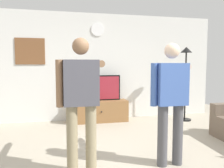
{
  "coord_description": "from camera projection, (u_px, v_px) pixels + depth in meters",
  "views": [
    {
      "loc": [
        -0.95,
        -2.89,
        1.41
      ],
      "look_at": [
        0.01,
        1.2,
        1.05
      ],
      "focal_mm": 36.61,
      "sensor_mm": 36.0,
      "label": 1
    }
  ],
  "objects": [
    {
      "name": "framed_picture",
      "position": [
        30.0,
        51.0,
        5.44
      ],
      "size": [
        0.68,
        0.04,
        0.63
      ],
      "primitive_type": "cube",
      "color": "brown"
    },
    {
      "name": "wall_clock",
      "position": [
        98.0,
        30.0,
        5.76
      ],
      "size": [
        0.33,
        0.03,
        0.33
      ],
      "primitive_type": "cylinder",
      "rotation": [
        1.57,
        0.0,
        0.0
      ],
      "color": "white"
    },
    {
      "name": "floor_lamp",
      "position": [
        186.0,
        68.0,
        5.69
      ],
      "size": [
        0.32,
        0.32,
        1.85
      ],
      "color": "black",
      "rests_on": "ground_plane"
    },
    {
      "name": "person_standing_nearer_lamp",
      "position": [
        81.0,
        98.0,
        2.87
      ],
      "size": [
        0.61,
        0.78,
        1.74
      ],
      "color": "gray",
      "rests_on": "ground_plane"
    },
    {
      "name": "tv_stand",
      "position": [
        100.0,
        111.0,
        5.65
      ],
      "size": [
        1.36,
        0.46,
        0.52
      ],
      "color": "olive",
      "rests_on": "ground_plane"
    },
    {
      "name": "back_wall",
      "position": [
        96.0,
        67.0,
        5.89
      ],
      "size": [
        6.4,
        0.1,
        2.7
      ],
      "primitive_type": "cube",
      "color": "silver",
      "rests_on": "ground_plane"
    },
    {
      "name": "television",
      "position": [
        99.0,
        88.0,
        5.65
      ],
      "size": [
        1.04,
        0.07,
        0.62
      ],
      "color": "black",
      "rests_on": "tv_stand"
    },
    {
      "name": "person_standing_nearer_couch",
      "position": [
        171.0,
        97.0,
        3.15
      ],
      "size": [
        0.6,
        0.78,
        1.7
      ],
      "color": "#4C4C51",
      "rests_on": "ground_plane"
    },
    {
      "name": "ground_plane",
      "position": [
        131.0,
        167.0,
        3.14
      ],
      "size": [
        8.4,
        8.4,
        0.0
      ],
      "primitive_type": "plane",
      "color": "#B2A893"
    }
  ]
}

